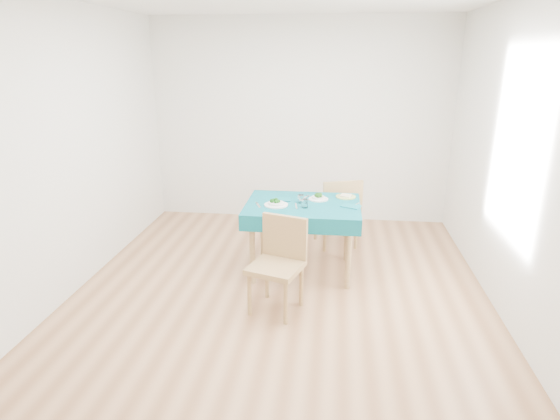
# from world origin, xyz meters

# --- Properties ---
(room_shell) EXTENTS (4.02, 4.52, 2.73)m
(room_shell) POSITION_xyz_m (0.00, 0.00, 1.35)
(room_shell) COLOR #8F5F3B
(room_shell) RESTS_ON ground
(table) EXTENTS (1.16, 0.88, 0.76)m
(table) POSITION_xyz_m (0.18, 0.50, 0.38)
(table) COLOR #08545F
(table) RESTS_ON ground
(chair_near) EXTENTS (0.55, 0.58, 1.08)m
(chair_near) POSITION_xyz_m (0.00, -0.34, 0.54)
(chair_near) COLOR olive
(chair_near) RESTS_ON ground
(chair_far) EXTENTS (0.61, 0.64, 1.17)m
(chair_far) POSITION_xyz_m (0.52, 1.31, 0.59)
(chair_far) COLOR olive
(chair_far) RESTS_ON ground
(bowl_near) EXTENTS (0.24, 0.24, 0.07)m
(bowl_near) POSITION_xyz_m (-0.09, 0.41, 0.79)
(bowl_near) COLOR white
(bowl_near) RESTS_ON table
(bowl_far) EXTENTS (0.21, 0.21, 0.06)m
(bowl_far) POSITION_xyz_m (0.33, 0.67, 0.79)
(bowl_far) COLOR white
(bowl_far) RESTS_ON table
(fork_near) EXTENTS (0.08, 0.16, 0.00)m
(fork_near) POSITION_xyz_m (-0.27, 0.40, 0.76)
(fork_near) COLOR silver
(fork_near) RESTS_ON table
(knife_near) EXTENTS (0.04, 0.19, 0.00)m
(knife_near) POSITION_xyz_m (0.12, 0.41, 0.76)
(knife_near) COLOR silver
(knife_near) RESTS_ON table
(fork_far) EXTENTS (0.10, 0.19, 0.00)m
(fork_far) POSITION_xyz_m (0.17, 0.70, 0.76)
(fork_far) COLOR silver
(fork_far) RESTS_ON table
(knife_far) EXTENTS (0.12, 0.21, 0.00)m
(knife_far) POSITION_xyz_m (0.70, 0.49, 0.76)
(knife_far) COLOR silver
(knife_far) RESTS_ON table
(napkin_near) EXTENTS (0.20, 0.15, 0.01)m
(napkin_near) POSITION_xyz_m (-0.06, 0.60, 0.76)
(napkin_near) COLOR #0C5E69
(napkin_near) RESTS_ON table
(napkin_far) EXTENTS (0.22, 0.19, 0.01)m
(napkin_far) POSITION_xyz_m (0.66, 0.46, 0.76)
(napkin_far) COLOR #0C5E69
(napkin_far) RESTS_ON table
(tumbler_center) EXTENTS (0.07, 0.07, 0.08)m
(tumbler_center) POSITION_xyz_m (0.15, 0.53, 0.80)
(tumbler_center) COLOR white
(tumbler_center) RESTS_ON table
(tumbler_side) EXTENTS (0.07, 0.07, 0.09)m
(tumbler_side) POSITION_xyz_m (0.20, 0.38, 0.80)
(tumbler_side) COLOR white
(tumbler_side) RESTS_ON table
(side_plate) EXTENTS (0.21, 0.21, 0.01)m
(side_plate) POSITION_xyz_m (0.62, 0.79, 0.76)
(side_plate) COLOR #A7BE5C
(side_plate) RESTS_ON table
(bread_slice) EXTENTS (0.13, 0.13, 0.02)m
(bread_slice) POSITION_xyz_m (0.62, 0.79, 0.78)
(bread_slice) COLOR beige
(bread_slice) RESTS_ON side_plate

